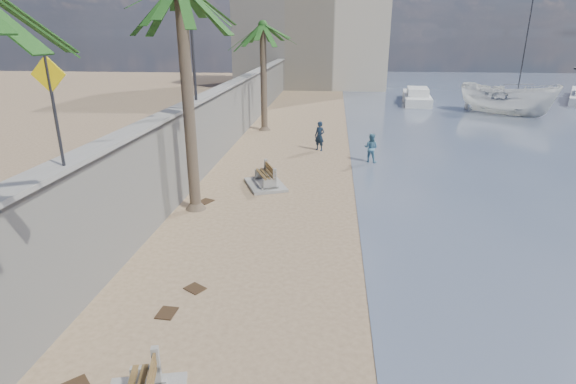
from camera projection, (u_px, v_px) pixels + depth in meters
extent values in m
plane|color=#93775A|center=(278.00, 358.00, 9.39)|extent=(140.00, 140.00, 0.00)
cube|color=gray|center=(234.00, 112.00, 28.05)|extent=(0.45, 70.00, 3.50)
cube|color=gray|center=(233.00, 83.00, 27.45)|extent=(0.80, 70.00, 0.12)
cube|color=#B7AA93|center=(312.00, 28.00, 56.00)|extent=(18.00, 12.00, 14.00)
cube|color=gray|center=(265.00, 185.00, 19.93)|extent=(2.21, 2.59, 0.12)
cylinder|color=brown|center=(188.00, 106.00, 16.05)|extent=(0.42, 0.42, 7.93)
cylinder|color=brown|center=(264.00, 79.00, 30.30)|extent=(0.44, 0.44, 6.92)
cylinder|color=#2D2D33|center=(55.00, 112.00, 9.66)|extent=(0.07, 0.07, 2.40)
cube|color=yellow|center=(48.00, 74.00, 9.39)|extent=(0.78, 0.03, 0.78)
cylinder|color=#2D2D33|center=(192.00, 41.00, 19.08)|extent=(0.12, 0.12, 5.00)
imported|color=#122032|center=(320.00, 134.00, 25.69)|extent=(0.84, 0.76, 1.93)
imported|color=teal|center=(371.00, 146.00, 23.40)|extent=(0.98, 0.88, 1.68)
imported|color=silver|center=(507.00, 98.00, 37.17)|extent=(4.29, 4.28, 3.53)
cube|color=silver|center=(517.00, 93.00, 48.69)|extent=(6.85, 2.79, 0.70)
cylinder|color=#2D2D33|center=(526.00, 44.00, 47.00)|extent=(0.12, 0.12, 9.60)
cube|color=#382616|center=(167.00, 313.00, 10.87)|extent=(0.45, 0.55, 0.03)
cube|color=#382616|center=(205.00, 201.00, 18.07)|extent=(0.70, 0.76, 0.03)
cube|color=#382616|center=(195.00, 288.00, 11.91)|extent=(0.64, 0.61, 0.03)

